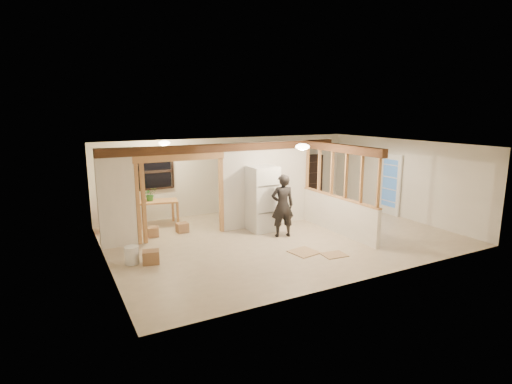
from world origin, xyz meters
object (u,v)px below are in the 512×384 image
work_table (157,213)px  shop_vac (110,220)px  bookshelf (310,179)px  refrigerator (262,199)px  woman (283,206)px

work_table → shop_vac: work_table is taller
work_table → bookshelf: 5.87m
refrigerator → work_table: 3.21m
refrigerator → shop_vac: size_ratio=2.69×
refrigerator → work_table: (-2.57, 1.85, -0.54)m
shop_vac → bookshelf: size_ratio=0.39×
woman → bookshelf: bearing=-120.7°
woman → work_table: (-2.77, 2.63, -0.48)m
work_table → bookshelf: bookshelf is taller
refrigerator → bookshelf: size_ratio=1.04×
woman → bookshelf: size_ratio=0.97×
refrigerator → shop_vac: refrigerator is taller
shop_vac → refrigerator: bearing=-26.0°
refrigerator → work_table: refrigerator is taller
woman → shop_vac: bearing=-18.6°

